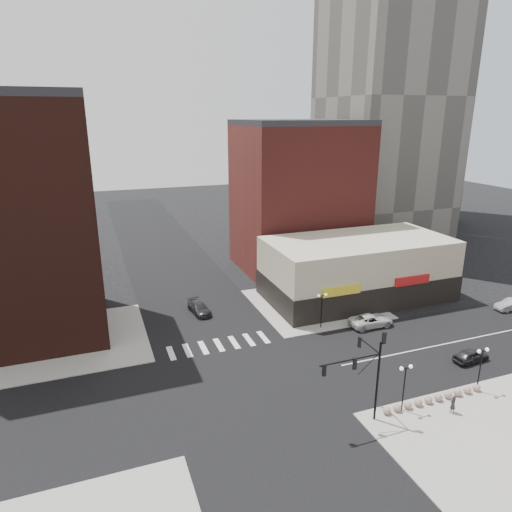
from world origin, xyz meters
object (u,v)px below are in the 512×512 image
traffic_signal (366,366)px  street_lamp_ne (322,302)px  dark_sedan_north (199,308)px  silver_sedan (511,305)px  pedestrian (453,404)px  dark_sedan_east (471,355)px  street_lamp_se_a (405,377)px  white_suv (371,320)px  street_lamp_se_b (482,359)px

traffic_signal → street_lamp_ne: 16.62m
street_lamp_ne → dark_sedan_north: street_lamp_ne is taller
silver_sedan → pedestrian: (-22.23, -14.07, 0.22)m
street_lamp_ne → silver_sedan: size_ratio=0.99×
dark_sedan_north → pedestrian: 30.50m
pedestrian → dark_sedan_east: bearing=-148.5°
street_lamp_ne → pedestrian: size_ratio=2.63×
traffic_signal → silver_sedan: (29.66, 12.21, -4.27)m
silver_sedan → traffic_signal: bearing=-65.9°
traffic_signal → silver_sedan: traffic_signal is taller
street_lamp_se_a → silver_sedan: size_ratio=0.99×
traffic_signal → white_suv: traffic_signal is taller
white_suv → street_lamp_ne: bearing=75.2°
white_suv → silver_sedan: bearing=-96.3°
white_suv → dark_sedan_north: size_ratio=1.13×
street_lamp_se_a → white_suv: 16.17m
street_lamp_se_b → pedestrian: size_ratio=2.63×
white_suv → pedestrian: size_ratio=3.28×
street_lamp_se_a → white_suv: street_lamp_se_a is taller
white_suv → dark_sedan_north: white_suv is taller
silver_sedan → dark_sedan_east: bearing=-58.9°
street_lamp_se_a → street_lamp_ne: size_ratio=1.00×
dark_sedan_east → street_lamp_se_a: bearing=106.0°
dark_sedan_north → street_lamp_se_b: bearing=-60.5°
silver_sedan → dark_sedan_north: (-37.00, 12.61, -0.02)m
street_lamp_se_a → pedestrian: size_ratio=2.63×
traffic_signal → dark_sedan_north: bearing=106.5°
street_lamp_se_a → pedestrian: bearing=-24.8°
silver_sedan → dark_sedan_north: 39.09m
traffic_signal → street_lamp_se_a: traffic_signal is taller
silver_sedan → pedestrian: 26.31m
dark_sedan_north → pedestrian: bearing=-68.9°
white_suv → dark_sedan_north: (-17.78, 10.49, -0.05)m
street_lamp_ne → street_lamp_se_a: bearing=-93.6°
street_lamp_se_a → pedestrian: (3.67, -1.70, -2.38)m
street_lamp_ne → dark_sedan_east: bearing=-48.1°
pedestrian → street_lamp_se_b: bearing=-164.4°
silver_sedan → street_lamp_se_b: bearing=-53.6°
white_suv → silver_sedan: (19.22, -2.13, -0.03)m
street_lamp_se_a → street_lamp_ne: 16.03m
traffic_signal → dark_sedan_north: (-7.34, 24.82, -4.29)m
dark_sedan_north → silver_sedan: bearing=-26.7°
white_suv → silver_sedan: white_suv is taller
traffic_signal → street_lamp_se_a: (3.76, -0.17, -1.67)m
traffic_signal → pedestrian: size_ratio=4.91×
traffic_signal → silver_sedan: bearing=22.4°
silver_sedan → white_suv: bearing=-94.5°
street_lamp_se_b → silver_sedan: size_ratio=0.99×
white_suv → silver_sedan: size_ratio=1.24×
dark_sedan_east → silver_sedan: 16.51m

